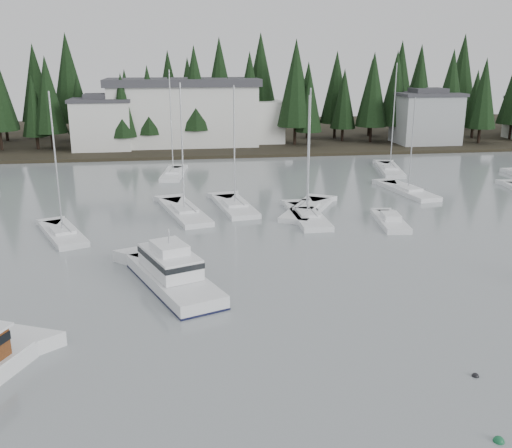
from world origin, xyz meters
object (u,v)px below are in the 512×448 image
Objects in this scene: sailboat_2 at (390,171)px; sailboat_7 at (173,175)px; sailboat_10 at (307,218)px; sailboat_1 at (63,236)px; sailboat_12 at (235,208)px; harbor_inn at (196,113)px; sailboat_13 at (306,212)px; house_west at (102,123)px; sailboat_4 at (408,193)px; cabin_cruiser_center at (172,276)px; house_east_a at (426,117)px; sailboat_8 at (185,214)px; runabout_1 at (390,223)px.

sailboat_2 reaches higher than sailboat_7.
sailboat_7 reaches higher than sailboat_10.
sailboat_12 is (15.61, 7.19, -0.01)m from sailboat_1.
harbor_inn reaches higher than sailboat_13.
house_west is 50.96m from sailboat_4.
sailboat_13 reaches higher than house_west.
cabin_cruiser_center is (10.73, -58.05, -3.98)m from house_west.
harbor_inn is (-38.96, 4.34, 0.87)m from house_east_a.
sailboat_12 is at bearing 92.66° from sailboat_4.
sailboat_8 is 12.00m from sailboat_10.
sailboat_13 is (13.22, 17.12, -0.62)m from cabin_cruiser_center.
sailboat_12 reaches higher than sailboat_13.
sailboat_7 is at bearing -10.85° from sailboat_8.
sailboat_10 is 2.37m from sailboat_13.
sailboat_1 is 1.00× the size of sailboat_10.
house_west is at bearing 2.82° from sailboat_8.
harbor_inn is 42.36m from sailboat_12.
cabin_cruiser_center is at bearing 122.86° from sailboat_4.
sailboat_8 is at bearing -169.62° from sailboat_7.
sailboat_8 is (-25.26, -5.44, 0.01)m from sailboat_4.
sailboat_12 is 1.07× the size of sailboat_13.
sailboat_10 is at bearing -61.95° from cabin_cruiser_center.
sailboat_1 is 23.00m from sailboat_13.
sailboat_12 reaches higher than house_west.
sailboat_1 is at bearing 133.71° from sailboat_2.
sailboat_4 is 0.85× the size of sailboat_8.
house_east_a is (54.00, -1.00, 0.25)m from house_west.
sailboat_2 is (38.36, 23.74, 0.00)m from sailboat_1.
sailboat_13 is (6.88, -2.34, -0.01)m from sailboat_12.
sailboat_7 is at bearing 45.17° from runabout_1.
sailboat_10 is 1.00× the size of sailboat_12.
runabout_1 is at bearing -122.17° from sailboat_8.
sailboat_2 is 28.89m from sailboat_7.
runabout_1 is (7.16, -2.89, 0.07)m from sailboat_10.
house_east_a is 47.68m from sailboat_7.
sailboat_2 is 2.12× the size of runabout_1.
sailboat_8 is at bearing 115.08° from sailboat_13.
sailboat_8 is (11.95, -39.95, -4.59)m from house_west.
house_east_a is at bearing -57.74° from sailboat_7.
sailboat_7 is (-26.25, 13.57, 0.03)m from sailboat_4.
sailboat_4 is 1.62× the size of runabout_1.
runabout_1 is at bearing -117.34° from house_east_a.
house_east_a is 0.83× the size of sailboat_12.
sailboat_13 is at bearing -59.67° from house_west.
harbor_inn is 35.92m from sailboat_2.
sailboat_8 is (1.22, 18.10, -0.61)m from cabin_cruiser_center.
harbor_inn is 45.52m from sailboat_13.
house_east_a is 1.54× the size of runabout_1.
sailboat_8 is (-3.09, -43.29, -5.71)m from harbor_inn.
sailboat_12 is at bearing -87.23° from harbor_inn.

